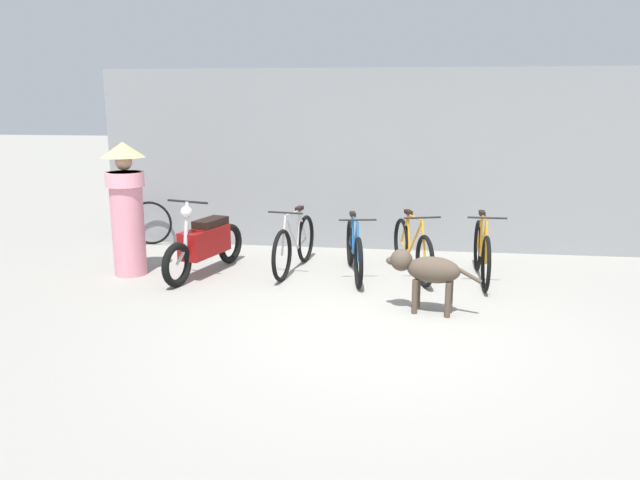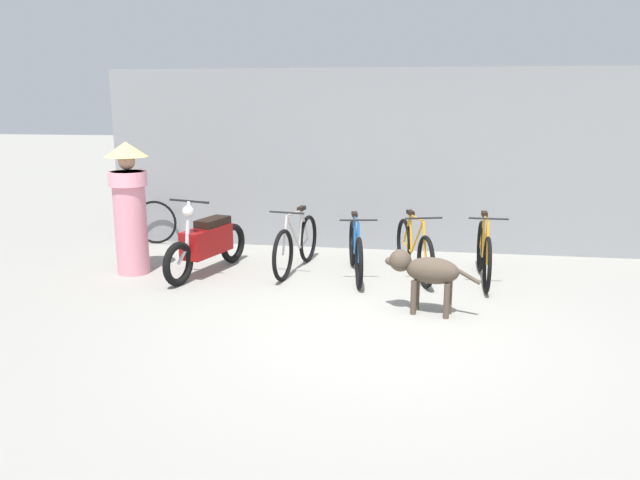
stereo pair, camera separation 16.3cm
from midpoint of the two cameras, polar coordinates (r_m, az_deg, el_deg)
ground_plane at (r=6.23m, az=5.66°, el=-8.42°), size 60.00×60.00×0.00m
shop_wall_back at (r=9.39m, az=7.17°, el=7.20°), size 8.71×0.20×2.68m
bicycle_0 at (r=8.25m, az=-1.62°, el=-0.46°), size 0.46×1.63×0.86m
bicycle_1 at (r=8.03m, az=3.85°, el=-0.97°), size 0.47×1.66×0.82m
bicycle_2 at (r=8.13m, az=9.17°, el=-0.88°), size 0.58×1.65×0.84m
bicycle_3 at (r=8.07m, az=15.30°, el=-1.17°), size 0.46×1.64×0.88m
motorcycle at (r=8.23m, az=-9.75°, el=-0.28°), size 0.66×1.73×1.02m
stray_dog at (r=6.70m, az=10.27°, el=-2.78°), size 1.01×0.41×0.68m
person_in_robes at (r=8.37m, az=-16.49°, el=3.23°), size 0.77×0.77×1.72m
spare_tire_left at (r=10.11m, az=-14.39°, el=1.59°), size 0.68×0.09×0.68m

